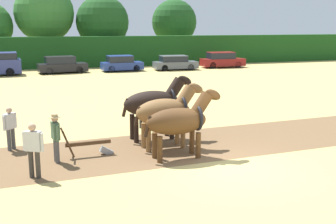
# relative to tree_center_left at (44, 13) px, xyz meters

# --- Properties ---
(ground_plane) EXTENTS (240.00, 240.00, 0.00)m
(ground_plane) POSITION_rel_tree_center_left_xyz_m (4.22, -37.75, -5.61)
(ground_plane) COLOR tan
(plowed_furrow_strip) EXTENTS (33.14, 5.93, 0.01)m
(plowed_furrow_strip) POSITION_rel_tree_center_left_xyz_m (-2.10, -35.33, -5.61)
(plowed_furrow_strip) COLOR brown
(plowed_furrow_strip) RESTS_ON ground
(hedgerow) EXTENTS (63.81, 1.51, 3.17)m
(hedgerow) POSITION_rel_tree_center_left_xyz_m (4.22, -4.54, -4.03)
(hedgerow) COLOR #194719
(hedgerow) RESTS_ON ground
(tree_center_left) EXTENTS (6.43, 6.43, 8.84)m
(tree_center_left) POSITION_rel_tree_center_left_xyz_m (0.00, 0.00, 0.00)
(tree_center_left) COLOR brown
(tree_center_left) RESTS_ON ground
(tree_center) EXTENTS (5.95, 5.95, 7.63)m
(tree_center) POSITION_rel_tree_center_left_xyz_m (6.26, -0.56, -0.97)
(tree_center) COLOR #4C3823
(tree_center) RESTS_ON ground
(tree_center_right) EXTENTS (5.49, 5.49, 7.41)m
(tree_center_right) POSITION_rel_tree_center_left_xyz_m (15.30, 0.78, -0.96)
(tree_center_right) COLOR #423323
(tree_center_right) RESTS_ON ground
(church_spire) EXTENTS (2.40, 2.40, 15.60)m
(church_spire) POSITION_rel_tree_center_left_xyz_m (1.92, 29.65, 2.55)
(church_spire) COLOR gray
(church_spire) RESTS_ON ground
(draft_horse_lead_left) EXTENTS (2.82, 1.04, 2.35)m
(draft_horse_lead_left) POSITION_rel_tree_center_left_xyz_m (3.03, -36.34, -4.33)
(draft_horse_lead_left) COLOR #513319
(draft_horse_lead_left) RESTS_ON ground
(draft_horse_lead_right) EXTENTS (2.72, 1.10, 2.40)m
(draft_horse_lead_right) POSITION_rel_tree_center_left_xyz_m (2.95, -35.06, -4.27)
(draft_horse_lead_right) COLOR brown
(draft_horse_lead_right) RESTS_ON ground
(draft_horse_trail_left) EXTENTS (2.92, 1.13, 2.52)m
(draft_horse_trail_left) POSITION_rel_tree_center_left_xyz_m (2.88, -33.79, -4.18)
(draft_horse_trail_left) COLOR black
(draft_horse_trail_left) RESTS_ON ground
(plow) EXTENTS (1.77, 0.48, 1.13)m
(plow) POSITION_rel_tree_center_left_xyz_m (0.25, -35.21, -5.29)
(plow) COLOR #4C331E
(plow) RESTS_ON ground
(farmer_at_plow) EXTENTS (0.40, 0.63, 1.61)m
(farmer_at_plow) POSITION_rel_tree_center_left_xyz_m (-0.95, -35.58, -4.69)
(farmer_at_plow) COLOR #4C4C4C
(farmer_at_plow) RESTS_ON ground
(farmer_beside_team) EXTENTS (0.43, 0.53, 1.57)m
(farmer_beside_team) POSITION_rel_tree_center_left_xyz_m (2.85, -32.01, -4.72)
(farmer_beside_team) COLOR #38332D
(farmer_beside_team) RESTS_ON ground
(farmer_onlooker_left) EXTENTS (0.58, 0.42, 1.64)m
(farmer_onlooker_left) POSITION_rel_tree_center_left_xyz_m (-1.64, -36.86, -4.66)
(farmer_onlooker_left) COLOR #38332D
(farmer_onlooker_left) RESTS_ON ground
(farmer_onlooker_right) EXTENTS (0.45, 0.50, 1.55)m
(farmer_onlooker_right) POSITION_rel_tree_center_left_xyz_m (-2.42, -33.65, -4.73)
(farmer_onlooker_right) COLOR #4C4C4C
(farmer_onlooker_right) RESTS_ON ground
(parked_car_left) EXTENTS (4.54, 2.33, 1.54)m
(parked_car_left) POSITION_rel_tree_center_left_xyz_m (1.00, -9.32, -4.88)
(parked_car_left) COLOR black
(parked_car_left) RESTS_ON ground
(parked_car_center_left) EXTENTS (3.95, 1.95, 1.50)m
(parked_car_center_left) POSITION_rel_tree_center_left_xyz_m (6.52, -9.50, -4.89)
(parked_car_center_left) COLOR navy
(parked_car_center_left) RESTS_ON ground
(parked_car_center) EXTENTS (4.29, 1.87, 1.42)m
(parked_car_center) POSITION_rel_tree_center_left_xyz_m (11.75, -9.98, -4.93)
(parked_car_center) COLOR #565B66
(parked_car_center) RESTS_ON ground
(parked_car_center_right) EXTENTS (4.54, 1.92, 1.59)m
(parked_car_center_right) POSITION_rel_tree_center_left_xyz_m (17.19, -9.19, -4.85)
(parked_car_center_right) COLOR maroon
(parked_car_center_right) RESTS_ON ground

